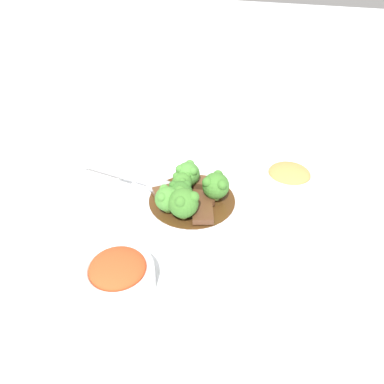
% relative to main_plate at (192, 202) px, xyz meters
% --- Properties ---
extents(ground_plane, '(4.00, 4.00, 0.00)m').
position_rel_main_plate_xyz_m(ground_plane, '(0.00, 0.00, -0.01)').
color(ground_plane, silver).
extents(main_plate, '(0.27, 0.27, 0.02)m').
position_rel_main_plate_xyz_m(main_plate, '(0.00, 0.00, 0.00)').
color(main_plate, white).
rests_on(main_plate, ground_plane).
extents(beef_strip_0, '(0.04, 0.08, 0.01)m').
position_rel_main_plate_xyz_m(beef_strip_0, '(0.00, -0.01, 0.01)').
color(beef_strip_0, '#56331E').
rests_on(beef_strip_0, main_plate).
extents(beef_strip_1, '(0.06, 0.06, 0.01)m').
position_rel_main_plate_xyz_m(beef_strip_1, '(-0.00, 0.05, 0.02)').
color(beef_strip_1, brown).
rests_on(beef_strip_1, main_plate).
extents(beef_strip_2, '(0.04, 0.06, 0.01)m').
position_rel_main_plate_xyz_m(beef_strip_2, '(0.05, -0.02, 0.02)').
color(beef_strip_2, brown).
rests_on(beef_strip_2, main_plate).
extents(beef_strip_3, '(0.08, 0.06, 0.01)m').
position_rel_main_plate_xyz_m(beef_strip_3, '(-0.03, -0.03, 0.01)').
color(beef_strip_3, '#56331E').
rests_on(beef_strip_3, main_plate).
extents(broccoli_floret_0, '(0.05, 0.05, 0.06)m').
position_rel_main_plate_xyz_m(broccoli_floret_0, '(0.03, 0.02, 0.04)').
color(broccoli_floret_0, '#8EB756').
rests_on(broccoli_floret_0, main_plate).
extents(broccoli_floret_1, '(0.05, 0.05, 0.06)m').
position_rel_main_plate_xyz_m(broccoli_floret_1, '(-0.05, -0.00, 0.04)').
color(broccoli_floret_1, '#7FA84C').
rests_on(broccoli_floret_1, main_plate).
extents(broccoli_floret_2, '(0.05, 0.05, 0.05)m').
position_rel_main_plate_xyz_m(broccoli_floret_2, '(-0.02, 0.02, 0.04)').
color(broccoli_floret_2, '#8EB756').
rests_on(broccoli_floret_2, main_plate).
extents(broccoli_floret_3, '(0.05, 0.05, 0.06)m').
position_rel_main_plate_xyz_m(broccoli_floret_3, '(0.01, -0.04, 0.04)').
color(broccoli_floret_3, '#8EB756').
rests_on(broccoli_floret_3, main_plate).
extents(broccoli_floret_4, '(0.05, 0.05, 0.05)m').
position_rel_main_plate_xyz_m(broccoli_floret_4, '(-0.05, 0.03, 0.04)').
color(broccoli_floret_4, '#7FA84C').
rests_on(broccoli_floret_4, main_plate).
extents(broccoli_floret_5, '(0.04, 0.04, 0.05)m').
position_rel_main_plate_xyz_m(broccoli_floret_5, '(0.01, 0.02, 0.04)').
color(broccoli_floret_5, '#8EB756').
rests_on(broccoli_floret_5, main_plate).
extents(serving_spoon, '(0.06, 0.23, 0.01)m').
position_rel_main_plate_xyz_m(serving_spoon, '(0.01, 0.09, 0.02)').
color(serving_spoon, '#B7B7BC').
rests_on(serving_spoon, main_plate).
extents(side_bowl_kimchi, '(0.11, 0.11, 0.06)m').
position_rel_main_plate_xyz_m(side_bowl_kimchi, '(-0.22, 0.05, 0.02)').
color(side_bowl_kimchi, white).
rests_on(side_bowl_kimchi, ground_plane).
extents(side_bowl_appetizer, '(0.11, 0.11, 0.05)m').
position_rel_main_plate_xyz_m(side_bowl_appetizer, '(0.11, -0.17, 0.01)').
color(side_bowl_appetizer, white).
rests_on(side_bowl_appetizer, ground_plane).
extents(sauce_dish, '(0.08, 0.08, 0.01)m').
position_rel_main_plate_xyz_m(sauce_dish, '(0.03, 0.21, -0.00)').
color(sauce_dish, white).
rests_on(sauce_dish, ground_plane).
extents(paper_napkin, '(0.15, 0.10, 0.01)m').
position_rel_main_plate_xyz_m(paper_napkin, '(0.11, 0.21, -0.01)').
color(paper_napkin, silver).
rests_on(paper_napkin, ground_plane).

